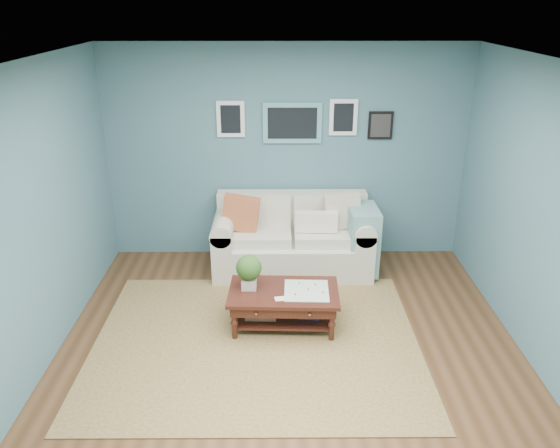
{
  "coord_description": "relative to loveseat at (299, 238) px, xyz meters",
  "views": [
    {
      "loc": [
        -0.12,
        -4.13,
        3.18
      ],
      "look_at": [
        -0.09,
        1.0,
        1.03
      ],
      "focal_mm": 35.0,
      "sensor_mm": 36.0,
      "label": 1
    }
  ],
  "objects": [
    {
      "name": "room_shell",
      "position": [
        -0.15,
        -1.97,
        0.95
      ],
      "size": [
        5.0,
        5.02,
        2.7
      ],
      "color": "brown",
      "rests_on": "ground"
    },
    {
      "name": "area_rug",
      "position": [
        -0.49,
        -1.61,
        -0.41
      ],
      "size": [
        3.2,
        2.56,
        0.01
      ],
      "primitive_type": "cube",
      "color": "brown",
      "rests_on": "ground"
    },
    {
      "name": "loveseat",
      "position": [
        0.0,
        0.0,
        0.0
      ],
      "size": [
        1.98,
        0.9,
        1.02
      ],
      "color": "beige",
      "rests_on": "ground"
    },
    {
      "name": "coffee_table",
      "position": [
        -0.27,
        -1.31,
        -0.07
      ],
      "size": [
        1.14,
        0.69,
        0.78
      ],
      "rotation": [
        0.0,
        0.0,
        -0.04
      ],
      "color": "black",
      "rests_on": "ground"
    }
  ]
}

